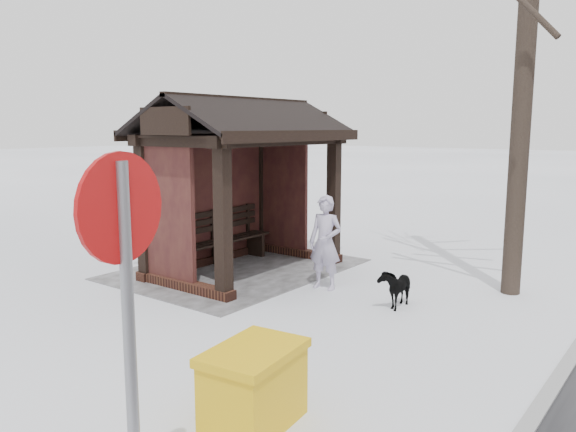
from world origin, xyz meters
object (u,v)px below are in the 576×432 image
object	(u,v)px
pedestrian	(325,243)
grit_bin	(254,386)
dog	(396,287)
road_sign	(125,275)
bus_shelter	(238,150)

from	to	relation	value
pedestrian	grit_bin	bearing A→B (deg)	-70.98
dog	road_sign	size ratio (longest dim) A/B	0.28
bus_shelter	grit_bin	world-z (taller)	bus_shelter
dog	grit_bin	size ratio (longest dim) A/B	0.69
dog	pedestrian	bearing A→B (deg)	169.36
grit_bin	road_sign	size ratio (longest dim) A/B	0.41
bus_shelter	dog	world-z (taller)	bus_shelter
grit_bin	road_sign	xyz separation A→B (m)	(1.57, 0.42, 1.39)
grit_bin	road_sign	distance (m)	2.14
dog	road_sign	bearing A→B (deg)	-84.80
bus_shelter	pedestrian	size ratio (longest dim) A/B	2.39
bus_shelter	grit_bin	distance (m)	5.72
grit_bin	road_sign	bearing A→B (deg)	8.12
pedestrian	dog	distance (m)	1.40
grit_bin	pedestrian	bearing A→B (deg)	-161.50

